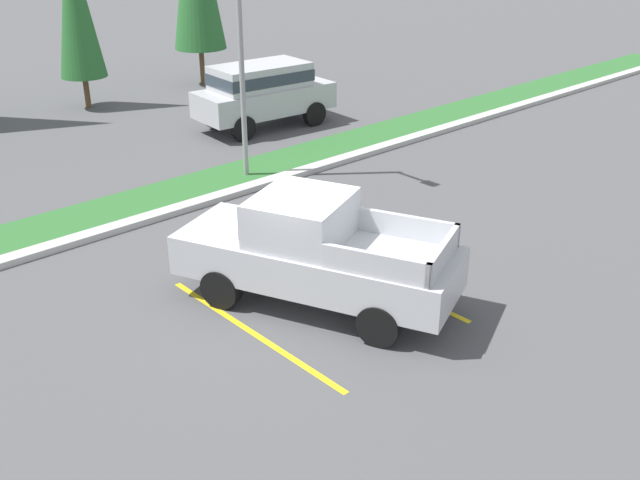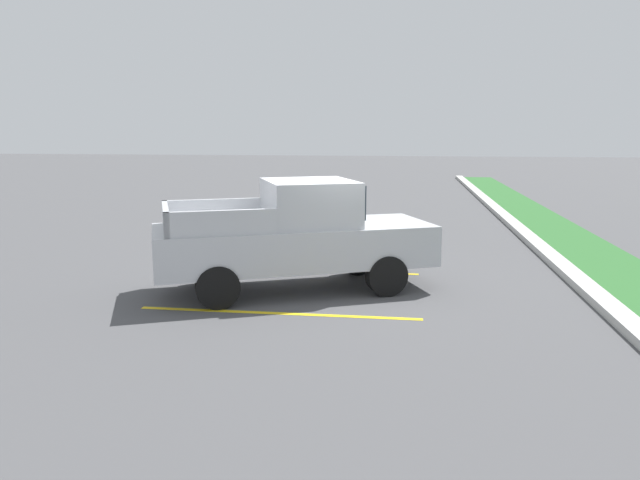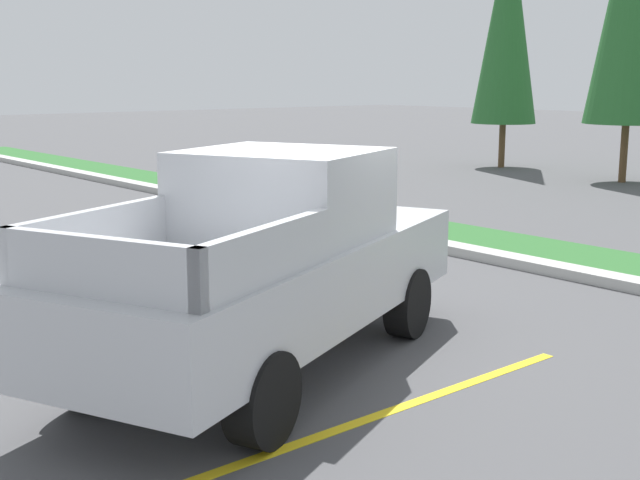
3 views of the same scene
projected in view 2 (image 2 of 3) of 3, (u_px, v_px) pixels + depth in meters
The scene contains 5 objects.
ground_plane at pixel (324, 288), 11.57m from camera, with size 120.00×120.00×0.00m, color #4C4C4F.
parking_line_near at pixel (307, 271), 13.00m from camera, with size 0.12×4.80×0.01m, color yellow.
parking_line_far at pixel (278, 313), 9.99m from camera, with size 0.12×4.80×0.01m, color yellow.
curb_strip at pixel (595, 294), 10.87m from camera, with size 56.00×0.40×0.15m, color #B2B2AD.
pickup_truck_main at pixel (297, 236), 11.32m from camera, with size 3.80×5.54×2.10m.
Camera 2 is at (11.11, 1.48, 3.03)m, focal length 33.44 mm.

